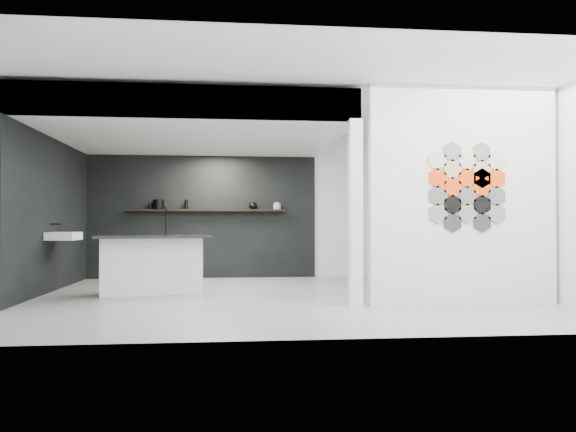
% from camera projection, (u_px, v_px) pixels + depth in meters
% --- Properties ---
extents(floor, '(7.00, 6.00, 0.01)m').
position_uv_depth(floor, '(283.00, 297.00, 7.95)').
color(floor, gray).
extents(partition_panel, '(2.45, 0.15, 2.80)m').
position_uv_depth(partition_panel, '(463.00, 195.00, 7.20)').
color(partition_panel, silver).
rests_on(partition_panel, floor).
extents(bay_clad_back, '(4.40, 0.04, 2.35)m').
position_uv_depth(bay_clad_back, '(202.00, 217.00, 10.79)').
color(bay_clad_back, black).
rests_on(bay_clad_back, floor).
extents(bay_clad_left, '(0.04, 4.00, 2.35)m').
position_uv_depth(bay_clad_left, '(52.00, 215.00, 8.61)').
color(bay_clad_left, black).
rests_on(bay_clad_left, floor).
extents(bulkhead, '(4.40, 4.00, 0.40)m').
position_uv_depth(bulkhead, '(195.00, 128.00, 8.85)').
color(bulkhead, silver).
rests_on(bulkhead, corner_column).
extents(corner_column, '(0.16, 0.16, 2.35)m').
position_uv_depth(corner_column, '(355.00, 212.00, 7.06)').
color(corner_column, silver).
rests_on(corner_column, floor).
extents(fascia_beam, '(4.40, 0.16, 0.40)m').
position_uv_depth(fascia_beam, '(186.00, 101.00, 6.94)').
color(fascia_beam, silver).
rests_on(fascia_beam, corner_column).
extents(wall_basin, '(0.40, 0.60, 0.12)m').
position_uv_depth(wall_basin, '(64.00, 236.00, 8.43)').
color(wall_basin, silver).
rests_on(wall_basin, bay_clad_left).
extents(display_shelf, '(3.00, 0.15, 0.04)m').
position_uv_depth(display_shelf, '(207.00, 210.00, 10.70)').
color(display_shelf, black).
rests_on(display_shelf, bay_clad_back).
extents(kitchen_island, '(1.76, 1.08, 1.32)m').
position_uv_depth(kitchen_island, '(151.00, 264.00, 8.26)').
color(kitchen_island, silver).
rests_on(kitchen_island, floor).
extents(stockpot, '(0.25, 0.25, 0.17)m').
position_uv_depth(stockpot, '(158.00, 204.00, 10.61)').
color(stockpot, black).
rests_on(stockpot, display_shelf).
extents(kettle, '(0.18, 0.18, 0.14)m').
position_uv_depth(kettle, '(253.00, 206.00, 10.79)').
color(kettle, black).
rests_on(kettle, display_shelf).
extents(glass_bowl, '(0.18, 0.18, 0.11)m').
position_uv_depth(glass_bowl, '(277.00, 207.00, 10.84)').
color(glass_bowl, gray).
rests_on(glass_bowl, display_shelf).
extents(glass_vase, '(0.10, 0.10, 0.13)m').
position_uv_depth(glass_vase, '(277.00, 206.00, 10.84)').
color(glass_vase, gray).
rests_on(glass_vase, display_shelf).
extents(bottle_dark, '(0.08, 0.08, 0.18)m').
position_uv_depth(bottle_dark, '(186.00, 204.00, 10.66)').
color(bottle_dark, black).
rests_on(bottle_dark, display_shelf).
extents(utensil_cup, '(0.09, 0.09, 0.09)m').
position_uv_depth(utensil_cup, '(150.00, 207.00, 10.59)').
color(utensil_cup, black).
rests_on(utensil_cup, display_shelf).
extents(hex_tile_cluster, '(1.04, 0.02, 1.16)m').
position_uv_depth(hex_tile_cluster, '(468.00, 187.00, 7.12)').
color(hex_tile_cluster, silver).
rests_on(hex_tile_cluster, partition_panel).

